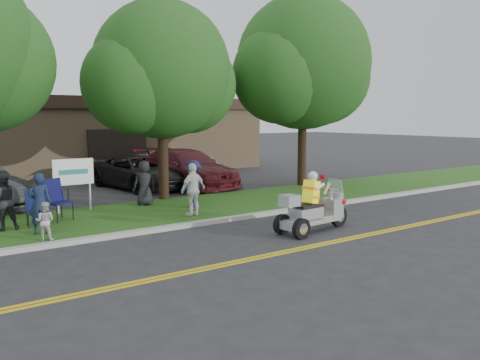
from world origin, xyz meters
TOP-DOWN VIEW (x-y plane):
  - ground at (0.00, 0.00)m, footprint 120.00×120.00m
  - centerline_near at (0.00, -0.58)m, footprint 60.00×0.10m
  - centerline_far at (0.00, -0.42)m, footprint 60.00×0.10m
  - curb at (0.00, 3.05)m, footprint 60.00×0.25m
  - grass_verge at (0.00, 5.20)m, footprint 60.00×4.00m
  - commercial_building at (2.00, 18.98)m, footprint 18.00×8.20m
  - tree_mid at (0.55, 7.23)m, footprint 5.88×4.80m
  - tree_right at (7.06, 7.03)m, footprint 6.86×5.60m
  - business_sign at (-2.90, 6.60)m, footprint 1.25×0.06m
  - trike_scooter at (1.45, 0.59)m, footprint 2.49×0.86m
  - lawn_chair_a at (-4.39, 5.24)m, footprint 0.58×0.60m
  - lawn_chair_b at (-3.73, 5.65)m, footprint 0.81×0.82m
  - spectator_adult_left at (-4.55, 4.14)m, footprint 0.66×0.54m
  - spectator_adult_mid at (-5.21, 5.17)m, footprint 0.76×0.59m
  - spectator_adult_right at (-0.23, 3.92)m, footprint 0.98×0.57m
  - spectator_chair_a at (0.48, 5.10)m, footprint 1.11×0.81m
  - spectator_chair_b at (-0.63, 6.39)m, footprint 0.79×0.56m
  - child_right at (-4.64, 3.40)m, footprint 0.57×0.55m
  - parked_car_mid at (1.22, 10.68)m, footprint 2.86×5.18m
  - parked_car_right at (3.02, 9.96)m, footprint 2.98×5.84m
  - parked_car_far_right at (4.00, 10.49)m, footprint 1.83×4.17m

SIDE VIEW (x-z plane):
  - ground at x=0.00m, z-range 0.00..0.00m
  - centerline_near at x=0.00m, z-range 0.00..0.01m
  - centerline_far at x=0.00m, z-range 0.00..0.01m
  - grass_verge at x=0.00m, z-range 0.01..0.11m
  - curb at x=0.00m, z-range 0.00..0.12m
  - trike_scooter at x=1.45m, z-range -0.25..1.38m
  - child_right at x=-4.64m, z-range 0.10..1.04m
  - lawn_chair_a at x=-4.39m, z-range 0.17..1.12m
  - parked_car_mid at x=1.22m, z-range 0.00..1.37m
  - parked_car_far_right at x=4.00m, z-range 0.00..1.40m
  - lawn_chair_b at x=-3.73m, z-range 0.18..1.36m
  - parked_car_right at x=3.02m, z-range 0.00..1.62m
  - spectator_chair_b at x=-0.63m, z-range 0.10..1.60m
  - spectator_chair_a at x=0.48m, z-range 0.10..1.64m
  - spectator_adult_mid at x=-5.21m, z-range 0.10..1.65m
  - spectator_adult_left at x=-4.55m, z-range 0.10..1.66m
  - spectator_adult_right at x=-0.23m, z-range 0.10..1.68m
  - business_sign at x=-2.90m, z-range 0.38..2.13m
  - commercial_building at x=2.00m, z-range 0.01..4.01m
  - tree_mid at x=0.55m, z-range 0.91..7.96m
  - tree_right at x=7.06m, z-range 0.99..9.06m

